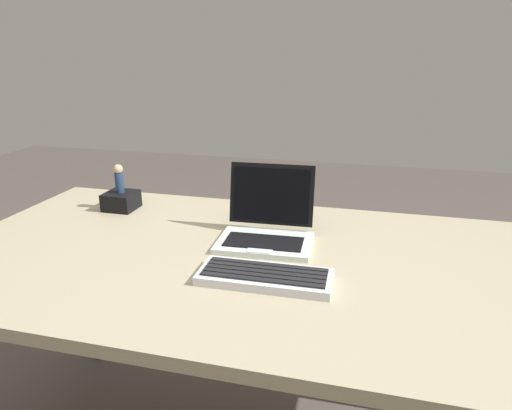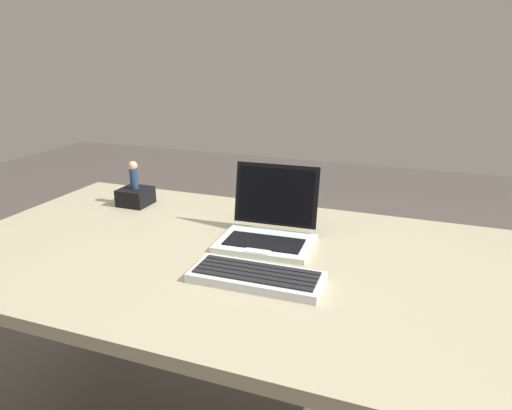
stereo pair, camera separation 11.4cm
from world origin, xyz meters
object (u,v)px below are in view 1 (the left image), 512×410
(figurine_stand, at_px, (121,201))
(figurine, at_px, (119,178))
(external_keyboard, at_px, (265,276))
(laptop_front, at_px, (267,227))

(figurine_stand, xyz_separation_m, figurine, (0.00, 0.00, 0.08))
(external_keyboard, xyz_separation_m, figurine, (-0.56, 0.36, 0.09))
(laptop_front, bearing_deg, figurine_stand, 164.76)
(external_keyboard, distance_m, figurine, 0.67)
(laptop_front, xyz_separation_m, figurine, (-0.51, 0.14, 0.06))
(figurine_stand, bearing_deg, figurine, 0.00)
(external_keyboard, height_order, figurine_stand, figurine_stand)
(external_keyboard, bearing_deg, figurine_stand, 147.28)
(figurine_stand, bearing_deg, laptop_front, -15.24)
(external_keyboard, xyz_separation_m, figurine_stand, (-0.56, 0.36, 0.02))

